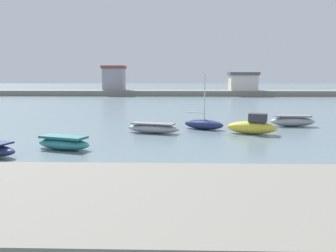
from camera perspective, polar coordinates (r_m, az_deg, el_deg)
The scene contains 9 objects.
ground_plane at distance 16.23m, azimuth 4.48°, elevation -9.72°, with size 400.00×400.00×0.00m, color slate.
seawall_embankment at distance 8.31m, azimuth 7.38°, elevation -18.54°, with size 96.29×5.13×2.48m, color gray.
moored_boat_1 at distance 25.20m, azimuth -16.17°, elevation -2.59°, with size 4.21×2.70×0.92m.
moored_boat_2 at distance 31.02m, azimuth -2.37°, elevation -0.34°, with size 4.83×2.53×0.88m.
moored_boat_3 at distance 33.31m, azimuth 5.65°, elevation 0.30°, with size 4.04×3.06×5.08m.
moored_boat_4 at distance 31.29m, azimuth 13.24°, elevation -0.01°, with size 4.36×2.53×1.76m.
moored_boat_5 at distance 37.07m, azimuth 19.06°, elevation 0.74°, with size 4.29×1.54×1.08m.
mooring_buoy_1 at distance 17.47m, azimuth -2.48°, elevation -7.87°, with size 0.32×0.32×0.32m, color yellow.
distant_shoreline at distance 88.43m, azimuth 1.94°, elevation 6.16°, with size 128.80×7.87×8.91m.
Camera 1 is at (-0.79, -15.44, 4.95)m, focal length 38.56 mm.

